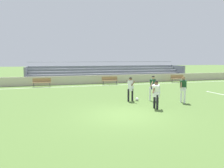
{
  "coord_description": "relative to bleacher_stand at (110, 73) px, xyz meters",
  "views": [
    {
      "loc": [
        -3.52,
        -9.77,
        2.8
      ],
      "look_at": [
        0.88,
        5.15,
        0.97
      ],
      "focal_mm": 33.44,
      "sensor_mm": 36.0,
      "label": 1
    }
  ],
  "objects": [
    {
      "name": "player_dark_overlapping",
      "position": [
        0.7,
        -14.99,
        -0.03
      ],
      "size": [
        0.61,
        0.51,
        1.71
      ],
      "color": "white",
      "rests_on": "ground"
    },
    {
      "name": "player_white_deep_cover",
      "position": [
        -1.8,
        -16.01,
        -0.1
      ],
      "size": [
        0.7,
        0.55,
        1.61
      ],
      "color": "black",
      "rests_on": "ground"
    },
    {
      "name": "soccer_ball",
      "position": [
        -1.9,
        -13.54,
        -0.94
      ],
      "size": [
        0.22,
        0.22,
        0.22
      ],
      "primitive_type": "sphere",
      "color": "white",
      "rests_on": "ground"
    },
    {
      "name": "bench_near_wall_gap",
      "position": [
        7.59,
        -4.1,
        -0.51
      ],
      "size": [
        1.8,
        0.4,
        0.9
      ],
      "color": "#99754C",
      "rests_on": "ground"
    },
    {
      "name": "field_line_sideline",
      "position": [
        -3.96,
        -4.71,
        -1.05
      ],
      "size": [
        44.0,
        0.12,
        0.01
      ],
      "primitive_type": "cube",
      "color": "white",
      "rests_on": "ground"
    },
    {
      "name": "player_white_wide_left",
      "position": [
        -2.38,
        -13.53,
        -0.09
      ],
      "size": [
        0.5,
        0.73,
        1.63
      ],
      "color": "black",
      "rests_on": "ground"
    },
    {
      "name": "ground_plane",
      "position": [
        -3.96,
        -16.7,
        -1.05
      ],
      "size": [
        160.0,
        160.0,
        0.0
      ],
      "primitive_type": "plane",
      "color": "#4C6B30"
    },
    {
      "name": "player_dark_pressing_high",
      "position": [
        -0.87,
        -13.85,
        -0.03
      ],
      "size": [
        0.59,
        0.44,
        1.71
      ],
      "color": "white",
      "rests_on": "ground"
    },
    {
      "name": "bench_far_right",
      "position": [
        -8.38,
        -4.1,
        -0.51
      ],
      "size": [
        1.8,
        0.4,
        0.9
      ],
      "color": "#99754C",
      "rests_on": "ground"
    },
    {
      "name": "bleacher_stand",
      "position": [
        0.0,
        0.0,
        0.0
      ],
      "size": [
        20.7,
        3.65,
        2.51
      ],
      "color": "#9EA3AD",
      "rests_on": "ground"
    },
    {
      "name": "sideline_wall",
      "position": [
        -3.96,
        -2.83,
        -0.57
      ],
      "size": [
        48.0,
        0.16,
        0.97
      ],
      "primitive_type": "cube",
      "color": "beige",
      "rests_on": "ground"
    },
    {
      "name": "bench_far_left",
      "position": [
        -1.15,
        -4.1,
        -0.51
      ],
      "size": [
        1.8,
        0.4,
        0.9
      ],
      "color": "#99754C",
      "rests_on": "ground"
    }
  ]
}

